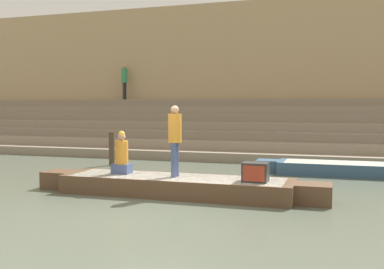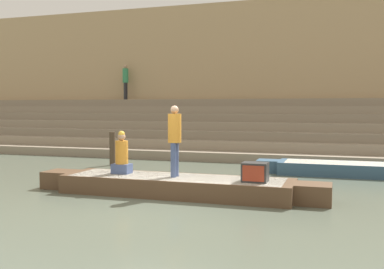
# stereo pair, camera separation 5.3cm
# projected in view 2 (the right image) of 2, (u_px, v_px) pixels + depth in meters

# --- Properties ---
(ground_plane) EXTENTS (120.00, 120.00, 0.00)m
(ground_plane) POSITION_uv_depth(u_px,v_px,m) (160.00, 203.00, 9.44)
(ground_plane) COLOR #566051
(ghat_steps) EXTENTS (36.00, 5.58, 2.39)m
(ghat_steps) POSITION_uv_depth(u_px,v_px,m) (253.00, 134.00, 19.47)
(ghat_steps) COLOR gray
(ghat_steps) RESTS_ON ground
(back_wall) EXTENTS (34.20, 1.28, 7.06)m
(back_wall) POSITION_uv_depth(u_px,v_px,m) (263.00, 76.00, 21.76)
(back_wall) COLOR tan
(back_wall) RESTS_ON ground
(rowboat_main) EXTENTS (6.85, 1.45, 0.42)m
(rowboat_main) POSITION_uv_depth(u_px,v_px,m) (176.00, 185.00, 10.29)
(rowboat_main) COLOR brown
(rowboat_main) RESTS_ON ground
(person_standing) EXTENTS (0.31, 0.31, 1.63)m
(person_standing) POSITION_uv_depth(u_px,v_px,m) (175.00, 136.00, 10.22)
(person_standing) COLOR #3D4C75
(person_standing) RESTS_ON rowboat_main
(person_rowing) EXTENTS (0.43, 0.34, 1.02)m
(person_rowing) POSITION_uv_depth(u_px,v_px,m) (122.00, 156.00, 10.77)
(person_rowing) COLOR #3D4C75
(person_rowing) RESTS_ON rowboat_main
(tv_set) EXTENTS (0.54, 0.45, 0.41)m
(tv_set) POSITION_uv_depth(u_px,v_px,m) (255.00, 172.00, 9.58)
(tv_set) COLOR #2D2D2D
(tv_set) RESTS_ON rowboat_main
(moored_boat_shore) EXTENTS (6.25, 1.23, 0.37)m
(moored_boat_shore) POSITION_uv_depth(u_px,v_px,m) (364.00, 169.00, 13.06)
(moored_boat_shore) COLOR #33516B
(moored_boat_shore) RESTS_ON ground
(mooring_post) EXTENTS (0.20, 0.20, 1.16)m
(mooring_post) POSITION_uv_depth(u_px,v_px,m) (112.00, 149.00, 15.48)
(mooring_post) COLOR #473828
(mooring_post) RESTS_ON ground
(person_on_steps) EXTENTS (0.30, 0.30, 1.79)m
(person_on_steps) POSITION_uv_depth(u_px,v_px,m) (126.00, 79.00, 22.96)
(person_on_steps) COLOR #28282D
(person_on_steps) RESTS_ON ghat_steps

